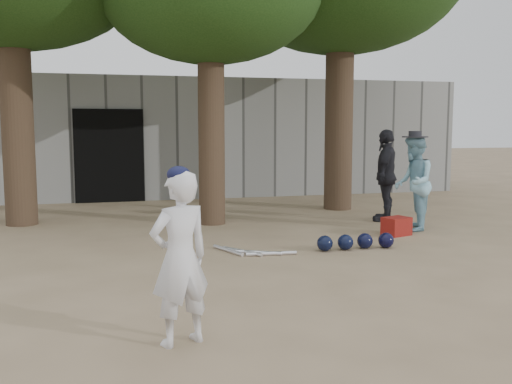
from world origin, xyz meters
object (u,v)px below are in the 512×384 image
object	(u,v)px
red_bag	(396,226)
boy_player	(180,259)
spectator_dark	(386,175)
spectator_blue	(414,183)

from	to	relation	value
red_bag	boy_player	bearing A→B (deg)	-136.60
boy_player	red_bag	size ratio (longest dim) A/B	3.44
spectator_dark	red_bag	bearing A→B (deg)	16.57
spectator_blue	red_bag	distance (m)	0.91
spectator_dark	red_bag	size ratio (longest dim) A/B	4.14
spectator_blue	red_bag	xyz separation A→B (m)	(-0.50, -0.35, -0.67)
red_bag	spectator_blue	bearing A→B (deg)	35.26
boy_player	spectator_blue	distance (m)	6.19
spectator_dark	spectator_blue	bearing A→B (deg)	36.39
spectator_dark	red_bag	distance (m)	1.63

